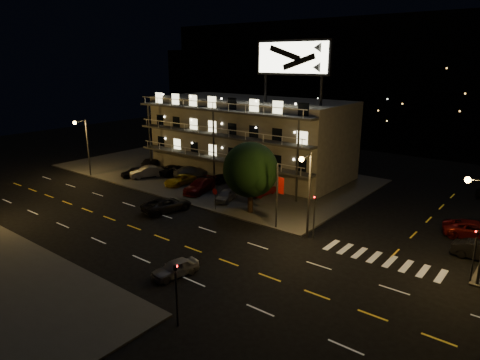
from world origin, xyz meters
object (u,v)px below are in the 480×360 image
Objects in this scene: lot_car_2 at (180,180)px; road_car_west at (167,204)px; tree at (250,171)px; lot_car_7 at (192,172)px; lot_car_4 at (226,195)px; road_car_east at (175,268)px.

road_car_west is (5.90, -7.65, -0.00)m from lot_car_2.
lot_car_2 is (-13.35, 2.67, -3.86)m from tree.
tree is at bearing -134.83° from road_car_west.
lot_car_2 is at bearing -41.00° from road_car_west.
lot_car_7 is at bearing 113.70° from lot_car_2.
tree reaches higher than lot_car_4.
road_car_west reaches higher than road_car_east.
lot_car_2 is 1.21× the size of road_car_east.
tree is 14.15m from lot_car_2.
lot_car_4 is at bearing 176.20° from lot_car_7.
lot_car_2 is at bearing 134.24° from lot_car_7.
road_car_east is 14.63m from road_car_west.
road_car_west is (7.40, -11.30, -0.12)m from lot_car_7.
road_car_west is at bearing -132.96° from lot_car_4.
tree reaches higher than road_car_east.
road_car_west is at bearing 145.20° from lot_car_7.
tree is 9.75m from road_car_west.
lot_car_2 is at bearing 168.68° from tree.
tree is at bearing 116.92° from road_car_east.
tree is 2.04× the size of road_car_east.
lot_car_4 is 1.02× the size of road_car_east.
lot_car_4 is at bearing -104.29° from road_car_west.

